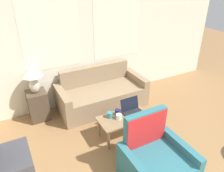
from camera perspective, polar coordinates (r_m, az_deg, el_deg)
wall_back at (r=4.62m, az=-5.72°, el=11.36°), size 6.64×0.06×2.60m
couch at (r=4.67m, az=-2.84°, el=-2.28°), size 1.83×0.83×0.83m
armchair at (r=3.23m, az=11.13°, el=-19.12°), size 0.85×0.79×0.95m
side_table at (r=4.49m, az=-18.71°, el=-4.83°), size 0.36×0.36×0.59m
table_lamp at (r=4.19m, az=-20.06°, el=2.73°), size 0.37×0.37×0.54m
coffee_table at (r=3.81m, az=3.06°, el=-8.72°), size 0.88×0.47×0.39m
laptop at (r=3.88m, az=5.27°, el=-6.19°), size 0.35×0.29×0.24m
cup_navy at (r=3.72m, az=1.77°, el=-7.97°), size 0.10×0.10×0.09m
cup_yellow at (r=3.75m, az=-0.61°, el=-7.54°), size 0.10×0.10×0.10m
cup_white at (r=3.80m, az=1.44°, el=-6.85°), size 0.09×0.09×0.10m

